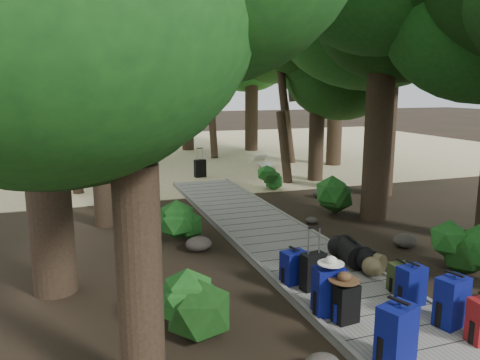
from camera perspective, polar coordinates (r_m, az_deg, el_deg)
name	(u,v)px	position (r m, az deg, el deg)	size (l,w,h in m)	color
ground	(282,246)	(10.25, 5.11, -8.03)	(120.00, 120.00, 0.00)	black
sand_beach	(159,152)	(25.36, -9.90, 3.37)	(40.00, 22.00, 0.02)	#CFC28B
boardwalk	(264,230)	(11.10, 2.99, -6.16)	(2.00, 12.00, 0.12)	gray
backpack_left_a	(396,332)	(6.07, 18.53, -17.18)	(0.44, 0.31, 0.83)	navy
backpack_left_b	(346,301)	(6.91, 12.80, -14.23)	(0.33, 0.24, 0.61)	black
backpack_left_c	(329,288)	(7.05, 10.75, -12.84)	(0.42, 0.30, 0.79)	navy
backpack_left_d	(294,265)	(8.05, 6.58, -10.29)	(0.40, 0.29, 0.61)	navy
backpack_right_b	(452,299)	(7.25, 24.43, -13.07)	(0.43, 0.30, 0.77)	navy
backpack_right_c	(411,283)	(7.68, 20.14, -11.76)	(0.39, 0.28, 0.67)	navy
backpack_right_d	(400,276)	(8.13, 18.94, -10.97)	(0.34, 0.24, 0.52)	#37431E
duffel_right_khaki	(369,261)	(8.85, 15.41, -9.49)	(0.36, 0.54, 0.36)	brown
duffel_right_black	(351,252)	(9.07, 13.43, -8.55)	(0.46, 0.73, 0.46)	black
suitcase_on_boardwalk	(313,271)	(7.85, 8.89, -10.94)	(0.39, 0.22, 0.61)	black
lone_suitcase_on_sand	(200,168)	(17.90, -4.89, 1.42)	(0.43, 0.24, 0.67)	black
hat_brown	(344,276)	(6.77, 12.58, -11.34)	(0.44, 0.44, 0.13)	#51351E
hat_white	(331,259)	(6.84, 11.04, -9.49)	(0.38, 0.38, 0.13)	silver
kayak	(119,169)	(19.24, -14.49, 1.28)	(0.72, 3.30, 0.33)	#C23C10
sun_lounger	(265,162)	(19.91, 3.12, 2.22)	(0.52, 1.62, 0.52)	silver
tree_right_c	(384,22)	(12.38, 17.20, 17.91)	(5.69, 5.69, 9.84)	black
tree_right_d	(390,15)	(15.48, 17.83, 18.57)	(6.00, 6.00, 11.00)	black
tree_right_e	(318,71)	(17.25, 9.54, 12.92)	(4.38, 4.38, 7.89)	black
tree_right_f	(337,56)	(21.02, 11.78, 14.56)	(5.27, 5.27, 9.40)	black
tree_left_a	(131,80)	(4.71, -13.15, 11.76)	(4.11, 4.11, 6.86)	black
tree_left_c	(97,69)	(11.74, -16.99, 12.84)	(4.37, 4.37, 7.61)	black
tree_back_a	(125,56)	(23.48, -13.84, 14.42)	(5.59, 5.59, 9.67)	black
tree_back_b	(186,64)	(25.92, -6.55, 13.87)	(5.19, 5.19, 9.27)	black
tree_back_c	(252,56)	(25.61, 1.44, 14.89)	(5.60, 5.60, 10.08)	black
tree_back_d	(33,64)	(24.03, -23.90, 12.83)	(5.36, 5.36, 8.93)	black
palm_right_a	(290,74)	(16.96, 6.13, 12.71)	(4.51, 4.51, 7.69)	#103A12
palm_right_b	(291,70)	(21.51, 6.22, 13.14)	(4.29, 4.29, 8.28)	#103A12
palm_right_c	(218,78)	(22.91, -2.74, 12.30)	(4.82, 4.82, 7.67)	#103A12
palm_left_a	(61,75)	(15.63, -20.95, 11.90)	(4.73, 4.73, 7.53)	#103A12
rock_left_b	(174,308)	(7.34, -7.99, -15.25)	(0.39, 0.35, 0.21)	#4C473F
rock_left_c	(199,244)	(9.92, -5.08, -7.76)	(0.55, 0.50, 0.31)	#4C473F
rock_left_d	(156,214)	(12.60, -10.19, -4.08)	(0.33, 0.30, 0.18)	#4C473F
rock_right_b	(405,241)	(10.71, 19.49, -6.97)	(0.53, 0.48, 0.29)	#4C473F
rock_right_c	(311,220)	(11.96, 8.69, -4.87)	(0.31, 0.28, 0.17)	#4C473F
rock_right_d	(320,193)	(14.81, 9.78, -1.60)	(0.50, 0.45, 0.28)	#4C473F
shrub_left_a	(187,306)	(6.59, -6.50, -15.01)	(1.02, 1.02, 0.92)	#174C19
shrub_left_b	(182,222)	(10.60, -7.04, -5.16)	(0.88, 0.88, 0.80)	#174C19
shrub_left_c	(133,192)	(13.20, -12.88, -1.41)	(1.23, 1.23, 1.11)	#174C19
shrub_right_a	(461,248)	(9.69, 25.32, -7.50)	(0.97, 0.97, 0.88)	#174C19
shrub_right_b	(334,195)	(12.87, 11.37, -1.82)	(1.16, 1.16, 1.05)	#174C19
shrub_right_c	(269,178)	(15.79, 3.53, 0.21)	(0.83, 0.83, 0.75)	#174C19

